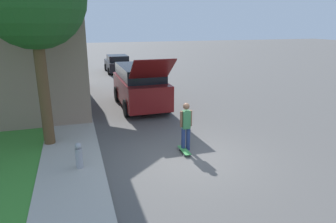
{
  "coord_description": "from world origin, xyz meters",
  "views": [
    {
      "loc": [
        -3.29,
        -8.01,
        4.05
      ],
      "look_at": [
        -0.08,
        2.15,
        0.9
      ],
      "focal_mm": 32.0,
      "sensor_mm": 36.0,
      "label": 1
    }
  ],
  "objects_px": {
    "skateboarder": "(186,125)",
    "skateboard": "(184,150)",
    "fire_hydrant": "(79,156)",
    "car_down_street": "(118,64)",
    "suv_parked": "(140,85)"
  },
  "relations": [
    {
      "from": "skateboarder",
      "to": "skateboard",
      "type": "height_order",
      "value": "skateboarder"
    },
    {
      "from": "skateboard",
      "to": "fire_hydrant",
      "type": "distance_m",
      "value": 3.3
    },
    {
      "from": "car_down_street",
      "to": "skateboard",
      "type": "height_order",
      "value": "car_down_street"
    },
    {
      "from": "skateboarder",
      "to": "suv_parked",
      "type": "bearing_deg",
      "value": 92.48
    },
    {
      "from": "skateboarder",
      "to": "fire_hydrant",
      "type": "height_order",
      "value": "skateboarder"
    },
    {
      "from": "car_down_street",
      "to": "skateboard",
      "type": "xyz_separation_m",
      "value": [
        -0.42,
        -17.43,
        -0.63
      ]
    },
    {
      "from": "suv_parked",
      "to": "car_down_street",
      "type": "height_order",
      "value": "suv_parked"
    },
    {
      "from": "car_down_street",
      "to": "skateboarder",
      "type": "bearing_deg",
      "value": -91.03
    },
    {
      "from": "skateboard",
      "to": "fire_hydrant",
      "type": "relative_size",
      "value": 1.05
    },
    {
      "from": "car_down_street",
      "to": "skateboard",
      "type": "distance_m",
      "value": 17.44
    },
    {
      "from": "car_down_street",
      "to": "skateboarder",
      "type": "relative_size",
      "value": 2.47
    },
    {
      "from": "suv_parked",
      "to": "skateboard",
      "type": "bearing_deg",
      "value": -88.67
    },
    {
      "from": "suv_parked",
      "to": "skateboard",
      "type": "xyz_separation_m",
      "value": [
        0.14,
        -5.96,
        -1.01
      ]
    },
    {
      "from": "skateboarder",
      "to": "fire_hydrant",
      "type": "bearing_deg",
      "value": -172.74
    },
    {
      "from": "car_down_street",
      "to": "fire_hydrant",
      "type": "xyz_separation_m",
      "value": [
        -3.69,
        -17.68,
        -0.25
      ]
    }
  ]
}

